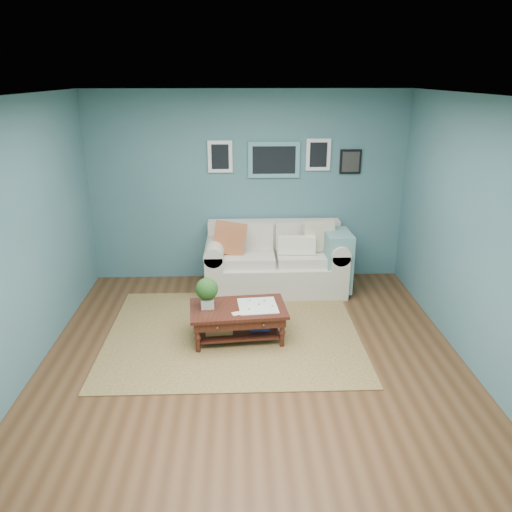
{
  "coord_description": "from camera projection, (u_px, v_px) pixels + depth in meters",
  "views": [
    {
      "loc": [
        -0.13,
        -4.51,
        2.88
      ],
      "look_at": [
        0.07,
        1.0,
        0.86
      ],
      "focal_mm": 35.0,
      "sensor_mm": 36.0,
      "label": 1
    }
  ],
  "objects": [
    {
      "name": "room_shell",
      "position": [
        254.0,
        241.0,
        4.82
      ],
      "size": [
        5.0,
        5.02,
        2.7
      ],
      "color": "brown",
      "rests_on": "ground"
    },
    {
      "name": "area_rug",
      "position": [
        233.0,
        334.0,
        5.87
      ],
      "size": [
        2.92,
        2.34,
        0.01
      ],
      "primitive_type": "cube",
      "color": "brown",
      "rests_on": "ground"
    },
    {
      "name": "coffee_table",
      "position": [
        233.0,
        313.0,
        5.65
      ],
      "size": [
        1.13,
        0.72,
        0.75
      ],
      "rotation": [
        0.0,
        0.0,
        0.09
      ],
      "color": "#350B0B",
      "rests_on": "ground"
    },
    {
      "name": "loveseat",
      "position": [
        281.0,
        260.0,
        7.0
      ],
      "size": [
        1.98,
        0.9,
        1.02
      ],
      "color": "beige",
      "rests_on": "ground"
    }
  ]
}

